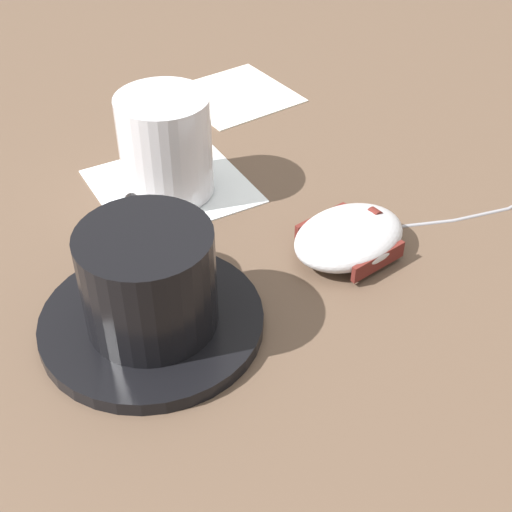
{
  "coord_description": "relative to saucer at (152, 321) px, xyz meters",
  "views": [
    {
      "loc": [
        -0.45,
        0.27,
        0.35
      ],
      "look_at": [
        -0.13,
        0.04,
        0.03
      ],
      "focal_mm": 50.0,
      "sensor_mm": 36.0,
      "label": 1
    }
  ],
  "objects": [
    {
      "name": "computer_mouse",
      "position": [
        -0.02,
        -0.17,
        0.01
      ],
      "size": [
        0.07,
        0.1,
        0.03
      ],
      "color": "silver",
      "rests_on": "ground"
    },
    {
      "name": "napkin_under_glass",
      "position": [
        0.15,
        -0.1,
        -0.0
      ],
      "size": [
        0.14,
        0.14,
        0.0
      ],
      "primitive_type": "cube",
      "rotation": [
        0.0,
        0.0,
        -0.1
      ],
      "color": "white",
      "rests_on": "ground"
    },
    {
      "name": "saucer",
      "position": [
        0.0,
        0.0,
        0.0
      ],
      "size": [
        0.16,
        0.16,
        0.01
      ],
      "primitive_type": "cylinder",
      "color": "black",
      "rests_on": "ground"
    },
    {
      "name": "coffee_cup",
      "position": [
        -0.0,
        -0.0,
        0.04
      ],
      "size": [
        0.12,
        0.09,
        0.07
      ],
      "color": "black",
      "rests_on": "saucer"
    },
    {
      "name": "ground_plane",
      "position": [
        0.12,
        -0.12,
        -0.01
      ],
      "size": [
        3.0,
        3.0,
        0.0
      ],
      "primitive_type": "plane",
      "color": "brown"
    },
    {
      "name": "napkin_spare",
      "position": [
        0.26,
        -0.24,
        -0.0
      ],
      "size": [
        0.11,
        0.11,
        0.0
      ],
      "primitive_type": "cube",
      "rotation": [
        0.0,
        0.0,
        -0.0
      ],
      "color": "silver",
      "rests_on": "ground"
    },
    {
      "name": "drinking_glass",
      "position": [
        0.14,
        -0.09,
        0.04
      ],
      "size": [
        0.08,
        0.08,
        0.09
      ],
      "primitive_type": "cylinder",
      "color": "silver",
      "rests_on": "napkin_under_glass"
    }
  ]
}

